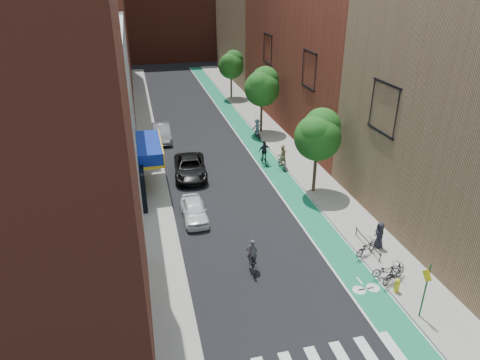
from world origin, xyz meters
TOP-DOWN VIEW (x-y plane):
  - ground at (0.00, 0.00)m, footprint 160.00×160.00m
  - bike_lane at (4.00, 26.00)m, footprint 2.00×68.00m
  - sidewalk_left at (-6.00, 26.00)m, footprint 2.00×68.00m
  - sidewalk_right at (6.50, 26.00)m, footprint 3.00×68.00m
  - building_left_near_red at (-11.00, -1.00)m, footprint 8.00×10.00m
  - building_left_white at (-11.00, 14.00)m, footprint 8.00×20.00m
  - building_left_far_red at (-11.00, 42.00)m, footprint 8.00×36.00m
  - building_right_mid_red at (12.00, 26.00)m, footprint 8.00×28.00m
  - building_right_far_tan at (12.00, 50.00)m, footprint 8.00×20.00m
  - building_far_closure at (0.00, 72.00)m, footprint 30.00×14.00m
  - tree_near at (5.65, 10.02)m, footprint 3.40×3.36m
  - tree_mid at (5.65, 24.02)m, footprint 3.55×3.53m
  - tree_far at (5.65, 38.02)m, footprint 3.30×3.25m
  - sign_pole at (5.38, -3.50)m, footprint 0.13×0.71m
  - parked_car_white at (-3.67, 8.26)m, footprint 1.58×3.91m
  - parked_car_black at (-3.00, 15.13)m, footprint 2.95×5.62m
  - parked_car_silver at (-4.60, 24.13)m, footprint 1.74×4.81m
  - cyclist_lead at (-1.36, 1.99)m, footprint 0.94×1.99m
  - cyclist_lane_near at (4.70, 14.71)m, footprint 0.87×1.87m
  - cyclist_lane_mid at (3.52, 15.90)m, footprint 1.12×1.63m
  - cyclist_lane_far at (4.70, 22.30)m, footprint 1.13×1.77m
  - parked_bike_near at (5.40, 1.68)m, footprint 1.83×1.25m
  - parked_bike_mid at (5.58, -0.92)m, footprint 1.88×1.20m
  - parked_bike_far at (5.40, -0.45)m, footprint 1.60×0.71m
  - pedestrian at (6.48, 2.17)m, footprint 0.61×0.86m
  - fire_hydrant at (5.30, -1.68)m, footprint 0.27×0.27m

SIDE VIEW (x-z plane):
  - ground at x=0.00m, z-range 0.00..0.00m
  - bike_lane at x=4.00m, z-range 0.00..0.01m
  - sidewalk_left at x=-6.00m, z-range 0.00..0.15m
  - sidewalk_right at x=6.50m, z-range 0.00..0.15m
  - parked_bike_far at x=5.40m, z-range 0.15..0.96m
  - fire_hydrant at x=5.30m, z-range 0.18..0.96m
  - parked_bike_near at x=5.40m, z-range 0.15..1.06m
  - cyclist_lead at x=-1.36m, z-range -0.33..1.61m
  - parked_car_white at x=-3.67m, z-range 0.00..1.33m
  - parked_bike_mid at x=5.58m, z-range 0.15..1.25m
  - parked_car_black at x=-3.00m, z-range 0.00..1.51m
  - parked_car_silver at x=-4.60m, z-range 0.00..1.58m
  - cyclist_lane_mid at x=3.52m, z-range -0.21..1.96m
  - cyclist_lane_near at x=4.70m, z-range -0.17..1.93m
  - cyclist_lane_far at x=4.70m, z-range -0.12..1.89m
  - pedestrian at x=6.48m, z-range 0.15..1.80m
  - sign_pole at x=5.38m, z-range 0.34..3.34m
  - tree_far at x=5.65m, z-range 1.40..7.60m
  - tree_near at x=5.65m, z-range 1.45..7.87m
  - tree_mid at x=5.65m, z-range 1.52..8.26m
  - building_left_white at x=-11.00m, z-range 0.00..12.00m
  - building_left_near_red at x=-11.00m, z-range 0.00..16.00m
  - building_right_far_tan at x=12.00m, z-range 0.00..18.00m
  - building_far_closure at x=0.00m, z-range 0.00..20.00m
  - building_left_far_red at x=-11.00m, z-range 0.00..22.00m
  - building_right_mid_red at x=12.00m, z-range 0.00..22.00m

